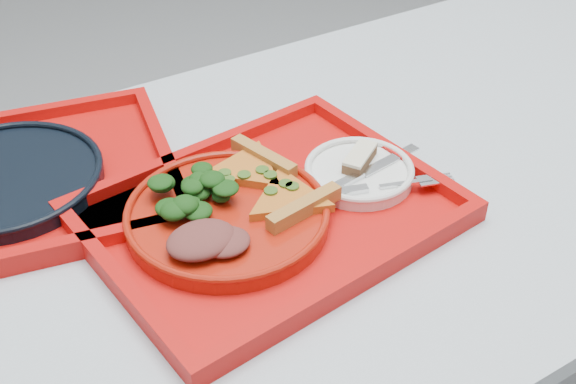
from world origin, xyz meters
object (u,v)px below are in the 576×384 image
Objects in this scene: navy_plate at (7,180)px; tray_far at (9,188)px; tray_main at (269,216)px; dinner_plate at (228,217)px; dessert_bar at (360,158)px.

tray_far is at bearing 0.00° from navy_plate.
tray_main is 1.73× the size of dinner_plate.
dessert_bar reaches higher than tray_main.
navy_plate reaches higher than tray_far.
dessert_bar is at bearing -27.89° from navy_plate.
dessert_bar reaches higher than tray_far.
dessert_bar is (0.43, -0.23, 0.03)m from tray_far.
dessert_bar is at bearing 0.81° from dinner_plate.
navy_plate is 3.66× the size of dessert_bar.
tray_main is at bearing -10.30° from dinner_plate.
tray_main is at bearing -29.81° from tray_far.
tray_main is 1.73× the size of navy_plate.
dinner_plate is (-0.06, 0.01, 0.02)m from tray_main.
tray_main is 0.16m from dessert_bar.
dessert_bar is at bearing -1.40° from tray_main.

